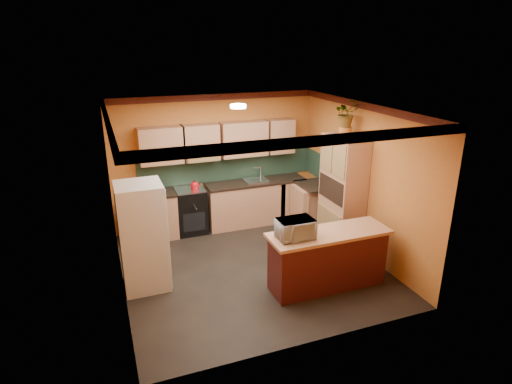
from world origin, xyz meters
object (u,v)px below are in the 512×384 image
at_px(stove, 191,211).
at_px(pantry, 342,193).
at_px(fridge, 143,237).
at_px(base_cabinets_back, 221,207).
at_px(breakfast_bar, 327,261).
at_px(microwave, 295,229).

xyz_separation_m(stove, pantry, (2.49, -1.59, 0.59)).
bearing_deg(fridge, pantry, 2.74).
distance_m(fridge, pantry, 3.61).
distance_m(base_cabinets_back, pantry, 2.53).
xyz_separation_m(fridge, breakfast_bar, (2.66, -1.01, -0.41)).
height_order(stove, fridge, fridge).
bearing_deg(fridge, stove, 57.81).
xyz_separation_m(base_cabinets_back, breakfast_bar, (0.92, -2.77, 0.00)).
relative_size(base_cabinets_back, microwave, 6.84).
relative_size(fridge, pantry, 0.81).
relative_size(breakfast_bar, microwave, 3.37).
bearing_deg(stove, breakfast_bar, -60.82).
bearing_deg(stove, microwave, -70.64).
relative_size(stove, pantry, 0.43).
distance_m(stove, fridge, 2.12).
xyz_separation_m(base_cabinets_back, fridge, (-1.74, -1.76, 0.41)).
bearing_deg(base_cabinets_back, stove, -180.00).
distance_m(base_cabinets_back, fridge, 2.51).
relative_size(pantry, breakfast_bar, 1.17).
height_order(base_cabinets_back, fridge, fridge).
xyz_separation_m(pantry, breakfast_bar, (-0.94, -1.18, -0.61)).
distance_m(stove, pantry, 3.01).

